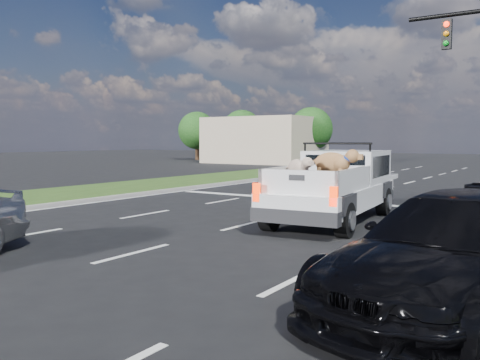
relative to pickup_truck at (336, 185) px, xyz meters
The scene contains 10 objects.
ground 6.06m from the pickup_truck, 89.67° to the right, with size 160.00×160.00×0.00m, color black.
road_markings 1.15m from the pickup_truck, 86.65° to the left, with size 17.75×60.00×0.01m.
grass_median_left 11.51m from the pickup_truck, behind, with size 5.00×60.00×0.10m, color #264414.
curb_left 9.06m from the pickup_truck, behind, with size 0.15×60.00×0.14m, color gray.
building_left 36.08m from the pickup_truck, 123.62° to the left, with size 10.00×8.00×4.40m, color tan.
tree_far_a 43.92m from the pickup_truck, 133.10° to the left, with size 4.20×4.20×5.40m.
tree_far_b 40.06m from the pickup_truck, 126.81° to the left, with size 4.20×4.20×5.40m.
tree_far_c 35.86m from the pickup_truck, 116.50° to the left, with size 4.20×4.20×5.40m.
pickup_truck is the anchor object (origin of this frame).
black_coupe 7.33m from the pickup_truck, 54.85° to the right, with size 2.13×5.25×1.52m, color black.
Camera 1 is at (5.37, -7.01, 2.21)m, focal length 38.00 mm.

